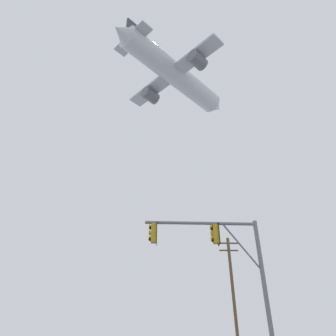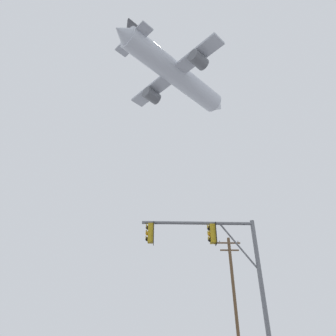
{
  "view_description": "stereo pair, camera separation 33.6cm",
  "coord_description": "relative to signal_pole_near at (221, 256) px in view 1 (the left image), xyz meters",
  "views": [
    {
      "loc": [
        -0.29,
        -6.43,
        1.37
      ],
      "look_at": [
        0.74,
        18.34,
        16.01
      ],
      "focal_mm": 32.58,
      "sensor_mm": 36.0,
      "label": 1
    },
    {
      "loc": [
        0.04,
        -6.44,
        1.37
      ],
      "look_at": [
        0.74,
        18.34,
        16.01
      ],
      "focal_mm": 32.58,
      "sensor_mm": 36.0,
      "label": 2
    }
  ],
  "objects": [
    {
      "name": "airplane",
      "position": [
        -0.07,
        27.09,
        41.5
      ],
      "size": [
        23.37,
        21.97,
        7.79
      ],
      "color": "#B7BCC6"
    },
    {
      "name": "utility_pole",
      "position": [
        4.0,
        14.89,
        0.62
      ],
      "size": [
        2.2,
        0.28,
        10.58
      ],
      "color": "brown",
      "rests_on": "ground"
    },
    {
      "name": "signal_pole_near",
      "position": [
        0.0,
        0.0,
        0.0
      ],
      "size": [
        5.44,
        0.47,
        6.69
      ],
      "color": "slate",
      "rests_on": "ground"
    }
  ]
}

